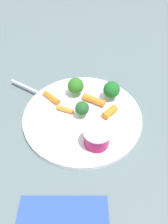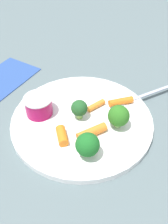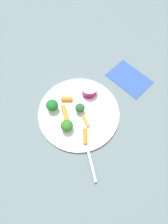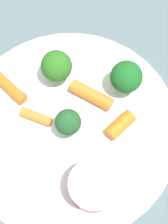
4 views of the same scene
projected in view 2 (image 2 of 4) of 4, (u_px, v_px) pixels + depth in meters
ground_plane at (82, 123)px, 0.50m from camera, size 2.40×2.40×0.00m
plate at (82, 121)px, 0.49m from camera, size 0.27×0.27×0.01m
sauce_cup at (39, 106)px, 0.49m from camera, size 0.05×0.05×0.04m
broccoli_floret_0 at (79, 108)px, 0.47m from camera, size 0.03×0.03×0.04m
broccoli_floret_1 at (88, 145)px, 0.41m from camera, size 0.04×0.04×0.05m
broccoli_floret_2 at (119, 116)px, 0.46m from camera, size 0.04×0.04×0.05m
carrot_stick_0 at (92, 132)px, 0.45m from camera, size 0.06×0.04×0.02m
carrot_stick_1 at (63, 136)px, 0.44m from camera, size 0.04×0.04×0.02m
carrot_stick_2 at (96, 105)px, 0.51m from camera, size 0.04×0.02×0.01m
carrot_stick_3 at (121, 101)px, 0.51m from camera, size 0.05×0.04×0.01m
fork at (143, 96)px, 0.53m from camera, size 0.15×0.09×0.00m
napkin at (4, 78)px, 0.60m from camera, size 0.15×0.11×0.00m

